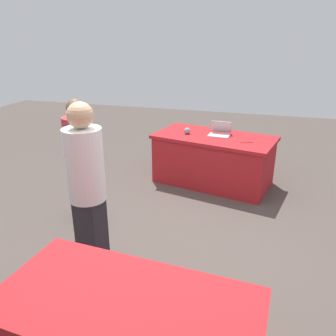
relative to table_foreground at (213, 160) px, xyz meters
name	(u,v)px	position (x,y,z in m)	size (l,w,h in m)	color
ground_plane	(151,245)	(0.39, 1.95, -0.39)	(14.40, 14.40, 0.00)	#4C423D
table_foreground	(213,160)	(0.00, 0.00, 0.00)	(1.97, 1.28, 0.78)	#AD1E23
person_presenter	(80,158)	(1.35, 1.67, 0.48)	(0.38, 0.38, 1.57)	#26262D
person_attendee_standing	(87,186)	(0.77, 2.56, 0.58)	(0.43, 0.43, 1.74)	#26262D
laptop_silver	(220,133)	(-0.07, -0.06, 0.43)	(0.34, 0.31, 0.21)	silver
yarn_ball	(187,131)	(0.43, 0.00, 0.44)	(0.10, 0.10, 0.10)	gray
scissors_red	(247,142)	(-0.50, 0.18, 0.39)	(0.18, 0.04, 0.01)	red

